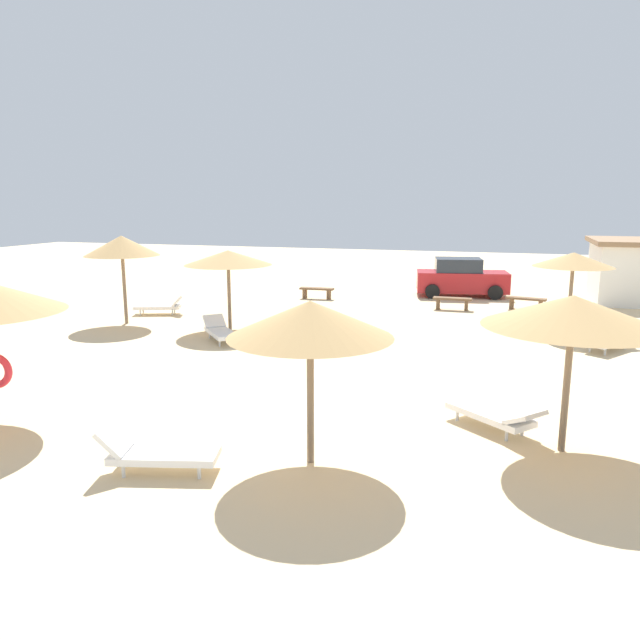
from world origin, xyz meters
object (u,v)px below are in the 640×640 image
bench_2 (317,291)px  parked_car (461,278)px  lounger_3 (611,340)px  parasol_3 (573,260)px  beach_cabana (636,270)px  parasol_1 (122,246)px  lounger_1 (161,306)px  bench_0 (452,301)px  parasol_0 (228,258)px  bench_1 (526,301)px  lounger_5 (495,415)px  lounger_0 (220,331)px  parasol_5 (573,312)px  parasol_4 (310,320)px  lounger_4 (156,453)px

bench_2 → parked_car: parked_car is taller
bench_2 → lounger_3: bearing=-29.7°
parasol_3 → bench_2: size_ratio=1.74×
bench_2 → beach_cabana: beach_cabana is taller
parasol_1 → lounger_1: parasol_1 is taller
bench_0 → parked_car: parked_car is taller
parasol_0 → bench_1: bearing=34.9°
parasol_3 → lounger_5: parasol_3 is taller
parasol_1 → bench_0: 12.61m
lounger_1 → parked_car: size_ratio=0.47×
parasol_0 → lounger_0: bearing=-74.6°
lounger_5 → bench_0: bearing=98.4°
lounger_5 → lounger_1: bearing=145.9°
bench_2 → parasol_0: bearing=-97.5°
parasol_3 → bench_0: parasol_3 is taller
bench_0 → beach_cabana: (7.28, 4.35, 1.01)m
parasol_5 → lounger_0: (-9.41, 5.73, -2.14)m
parasol_3 → lounger_3: (0.97, -2.09, -2.08)m
parasol_4 → lounger_0: 9.42m
parasol_3 → parasol_4: parasol_4 is taller
lounger_1 → lounger_4: (7.27, -11.84, 0.00)m
parasol_0 → lounger_1: 4.55m
bench_2 → lounger_1: bearing=-131.4°
parasol_3 → bench_0: 5.47m
parasol_3 → parasol_5: 10.16m
lounger_0 → beach_cabana: beach_cabana is taller
parasol_5 → parked_car: parasol_5 is taller
lounger_1 → bench_2: bearing=48.6°
lounger_4 → parasol_4: bearing=25.8°
parasol_1 → bench_1: parasol_1 is taller
bench_2 → beach_cabana: (13.22, 3.35, 1.01)m
parasol_0 → lounger_4: parasol_0 is taller
lounger_1 → parked_car: 13.20m
lounger_5 → bench_2: (-7.82, 13.62, 0.04)m
bench_2 → beach_cabana: size_ratio=0.34×
lounger_5 → parasol_5: bearing=-28.6°
parasol_1 → bench_0: parasol_1 is taller
lounger_3 → beach_cabana: size_ratio=0.44×
parasol_3 → bench_2: bearing=157.4°
lounger_1 → lounger_4: 13.89m
parasol_1 → parasol_5: 15.54m
lounger_0 → bench_0: 9.88m
parasol_0 → parasol_4: size_ratio=1.07×
lounger_0 → lounger_1: 5.30m
lounger_1 → parasol_1: bearing=-97.3°
parasol_1 → parasol_0: bearing=3.0°
parasol_1 → parasol_4: size_ratio=1.13×
lounger_0 → parked_car: parked_car is taller
parasol_0 → lounger_0: 2.70m
beach_cabana → parasol_4: bearing=-113.3°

